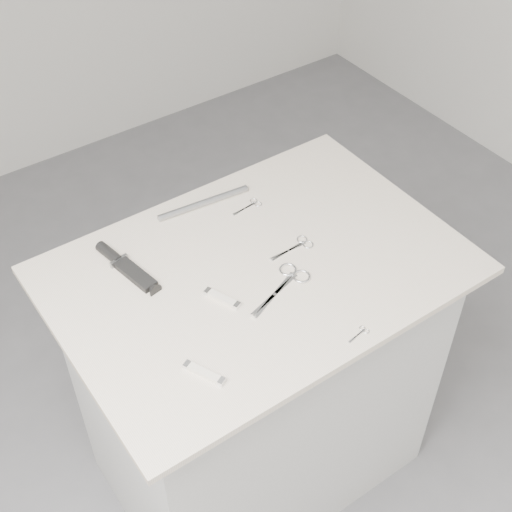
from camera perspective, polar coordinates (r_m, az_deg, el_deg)
ground at (r=2.50m, az=0.12°, el=-16.06°), size 4.00×4.00×0.01m
plinth at (r=2.12m, az=0.14°, el=-9.92°), size 0.90×0.60×0.90m
display_board at (r=1.76m, az=0.16°, el=-1.12°), size 1.00×0.70×0.02m
large_shears at (r=1.72m, az=2.54°, el=-1.98°), size 0.19×0.11×0.01m
embroidery_scissors_a at (r=1.81m, az=3.37°, el=0.82°), size 0.12×0.05×0.00m
embroidery_scissors_b at (r=1.93m, az=-0.47°, el=4.05°), size 0.09×0.04×0.00m
tiny_scissors at (r=1.63m, az=8.34°, el=-6.13°), size 0.06×0.03×0.00m
sheathed_knife at (r=1.78m, az=-10.57°, el=-0.69°), size 0.07×0.21×0.03m
pocket_knife_a at (r=1.68m, az=-2.72°, el=-3.41°), size 0.05×0.10×0.01m
pocket_knife_b at (r=1.54m, az=-4.18°, el=-9.31°), size 0.06×0.10×0.01m
metal_rail at (r=1.93m, az=-4.22°, el=4.26°), size 0.27×0.04×0.02m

